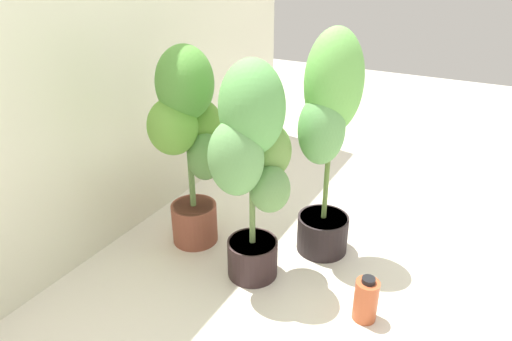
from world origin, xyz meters
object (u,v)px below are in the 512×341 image
(potted_plant_center, at_px, (253,156))
(nutrient_bottle, at_px, (366,300))
(potted_plant_front_right, at_px, (328,132))
(potted_plant_back_center, at_px, (189,132))

(potted_plant_center, height_order, nutrient_bottle, potted_plant_center)
(potted_plant_center, distance_m, potted_plant_front_right, 0.37)
(potted_plant_front_right, bearing_deg, potted_plant_back_center, 111.16)
(potted_plant_center, relative_size, potted_plant_front_right, 0.92)
(potted_plant_back_center, bearing_deg, nutrient_bottle, -97.53)
(potted_plant_front_right, relative_size, nutrient_bottle, 5.34)
(potted_plant_center, bearing_deg, nutrient_bottle, -92.98)
(potted_plant_center, height_order, potted_plant_front_right, potted_plant_front_right)
(potted_plant_front_right, height_order, nutrient_bottle, potted_plant_front_right)
(potted_plant_center, relative_size, potted_plant_back_center, 1.00)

